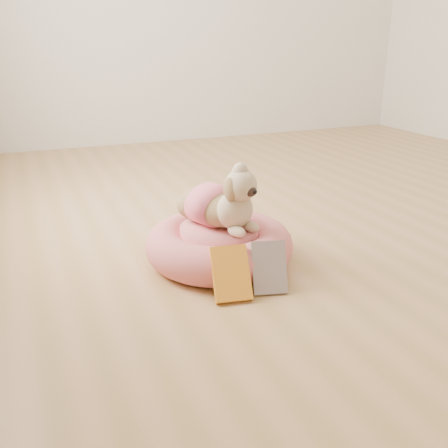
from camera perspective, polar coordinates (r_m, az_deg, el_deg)
name	(u,v)px	position (r m, az deg, el deg)	size (l,w,h in m)	color
floor	(351,214)	(2.65, 14.31, 1.15)	(4.50, 4.50, 0.00)	#AE8448
pet_bed	(219,245)	(2.00, -0.55, -2.37)	(0.59, 0.59, 0.15)	#E05770
dog	(221,192)	(1.93, -0.37, 3.66)	(0.26, 0.38, 0.28)	brown
book_yellow	(231,274)	(1.73, 0.80, -5.69)	(0.13, 0.02, 0.20)	yellow
book_white	(269,267)	(1.77, 5.19, -4.96)	(0.12, 0.02, 0.19)	white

